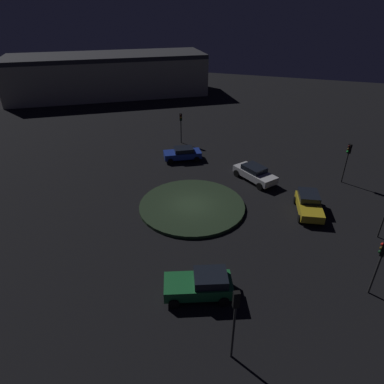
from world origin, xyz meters
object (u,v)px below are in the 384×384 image
traffic_light_southeast_near (380,258)px  car_yellow (309,204)px  car_white (255,173)px  car_blue (183,153)px  car_green (201,284)px  store_building (108,75)px  traffic_light_northeast (348,156)px  traffic_light_southeast (235,312)px  traffic_light_northwest (181,122)px

traffic_light_southeast_near → car_yellow: bearing=-41.5°
car_white → car_blue: car_white is taller
car_white → car_green: size_ratio=1.05×
car_blue → store_building: (-22.31, 23.11, 2.80)m
car_white → traffic_light_northeast: traffic_light_northeast is taller
car_green → traffic_light_southeast: traffic_light_southeast is taller
traffic_light_northeast → traffic_light_southeast: bearing=38.3°
car_yellow → traffic_light_southeast: bearing=-22.5°
traffic_light_southeast_near → car_green: bearing=42.7°
car_green → traffic_light_southeast: 4.91m
car_blue → traffic_light_northeast: traffic_light_northeast is taller
car_yellow → store_building: size_ratio=0.12×
traffic_light_northwest → traffic_light_southeast_near: 27.29m
car_blue → store_building: 32.24m
car_green → store_building: bearing=-75.2°
traffic_light_southeast → car_white: bearing=-20.6°
car_yellow → traffic_light_southeast: 15.45m
car_white → traffic_light_southeast: traffic_light_southeast is taller
store_building → traffic_light_northwest: bearing=105.6°
car_green → traffic_light_northwest: traffic_light_northwest is taller
car_green → traffic_light_northeast: bearing=-137.6°
car_blue → traffic_light_northwest: size_ratio=1.18×
traffic_light_southeast → car_blue: bearing=-0.8°
traffic_light_southeast_near → car_white: bearing=-30.4°
traffic_light_southeast_near → store_building: 54.81m
car_white → traffic_light_northeast: (8.15, 2.28, 2.02)m
car_yellow → traffic_light_southeast_near: traffic_light_southeast_near is taller
car_yellow → traffic_light_northeast: size_ratio=1.09×
car_yellow → traffic_light_northwest: 19.16m
car_white → traffic_light_northeast: 8.70m
traffic_light_northeast → car_blue: bearing=-35.9°
car_white → store_building: (-30.63, 25.58, 2.74)m
car_green → traffic_light_southeast_near: traffic_light_southeast_near is taller
car_yellow → traffic_light_northeast: (2.99, 6.49, 2.05)m
car_green → traffic_light_northwest: (-9.36, 22.83, 1.84)m
car_green → store_building: store_building is taller
car_green → car_blue: car_green is taller
traffic_light_southeast → store_building: 55.22m
car_white → car_blue: bearing=-159.0°
car_white → car_blue: (-8.32, 2.47, -0.06)m
car_yellow → traffic_light_southeast: traffic_light_southeast is taller
car_white → store_building: bearing=177.7°
traffic_light_southeast → car_green: bearing=11.3°
traffic_light_northeast → store_building: bearing=-66.2°
car_yellow → traffic_light_northeast: bearing=145.4°
car_green → traffic_light_northeast: (8.94, 17.96, 2.00)m
car_green → car_blue: 19.65m
store_building → traffic_light_southeast: bearing=93.6°
car_blue → store_building: bearing=105.3°
car_green → traffic_light_northeast: 20.16m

